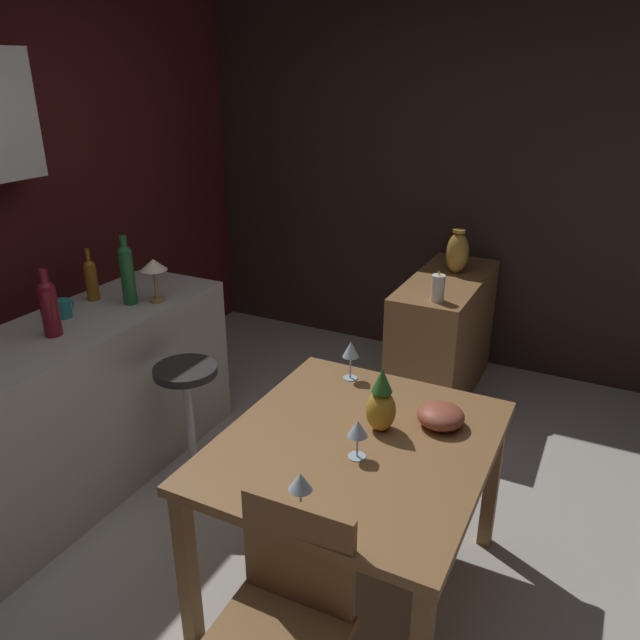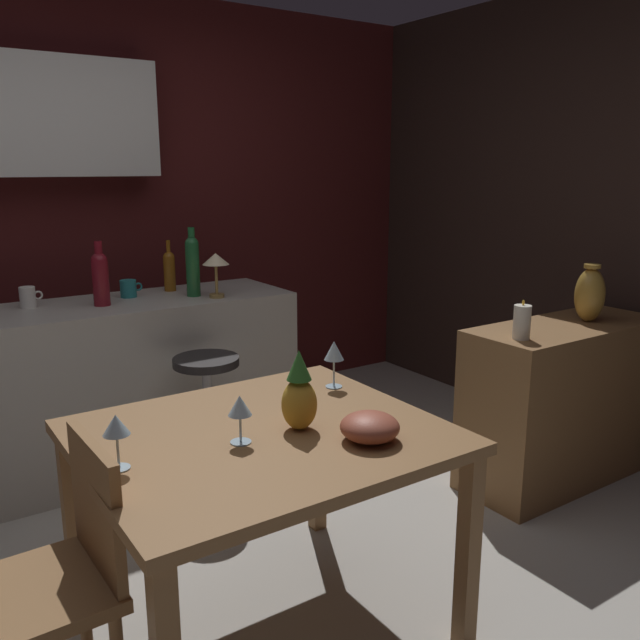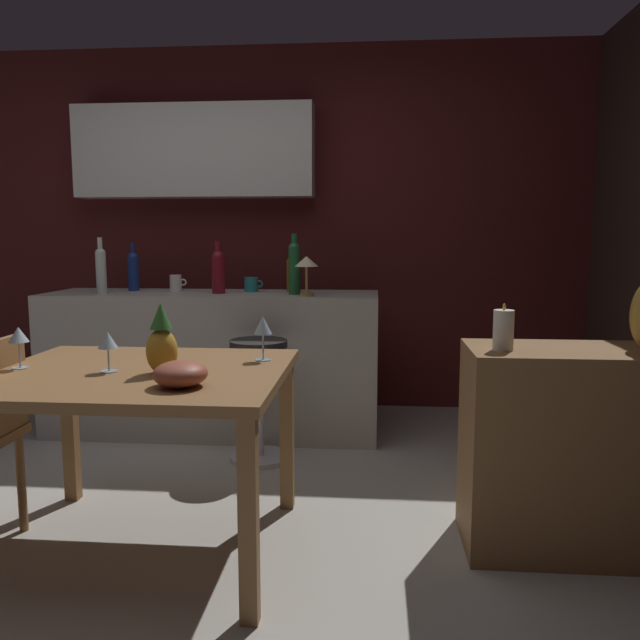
% 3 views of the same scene
% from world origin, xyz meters
% --- Properties ---
extents(ground_plane, '(9.00, 9.00, 0.00)m').
position_xyz_m(ground_plane, '(0.00, 0.00, 0.00)').
color(ground_plane, '#B7B2A8').
extents(wall_kitchen_back, '(5.20, 0.33, 2.60)m').
position_xyz_m(wall_kitchen_back, '(-0.06, 2.08, 1.41)').
color(wall_kitchen_back, '#4C1919').
rests_on(wall_kitchen_back, ground_plane).
extents(wall_side_right, '(0.10, 4.40, 2.60)m').
position_xyz_m(wall_side_right, '(2.55, 0.30, 1.30)').
color(wall_side_right, '#33231E').
rests_on(wall_side_right, ground_plane).
extents(dining_table, '(1.14, 1.00, 0.74)m').
position_xyz_m(dining_table, '(0.07, -0.23, 0.65)').
color(dining_table, olive).
rests_on(dining_table, ground_plane).
extents(kitchen_counter, '(2.10, 0.60, 0.90)m').
position_xyz_m(kitchen_counter, '(-0.04, 1.35, 0.45)').
color(kitchen_counter, '#B2ADA3').
rests_on(kitchen_counter, ground_plane).
extents(sideboard_cabinet, '(1.10, 0.44, 0.82)m').
position_xyz_m(sideboard_cabinet, '(1.91, -0.06, 0.41)').
color(sideboard_cabinet, olive).
rests_on(sideboard_cabinet, ground_plane).
extents(chair_near_window, '(0.41, 0.41, 0.86)m').
position_xyz_m(chair_near_window, '(-0.60, -0.28, 0.48)').
color(chair_near_window, olive).
rests_on(chair_near_window, ground_plane).
extents(bar_stool, '(0.34, 0.34, 0.69)m').
position_xyz_m(bar_stool, '(0.35, 0.83, 0.37)').
color(bar_stool, '#262323').
rests_on(bar_stool, ground_plane).
extents(wine_glass_left, '(0.08, 0.08, 0.17)m').
position_xyz_m(wine_glass_left, '(-0.40, -0.24, 0.87)').
color(wine_glass_left, silver).
rests_on(wine_glass_left, dining_table).
extents(wine_glass_right, '(0.07, 0.07, 0.16)m').
position_xyz_m(wine_glass_right, '(-0.03, -0.27, 0.86)').
color(wine_glass_right, silver).
rests_on(wine_glass_right, dining_table).
extents(wine_glass_center, '(0.08, 0.08, 0.19)m').
position_xyz_m(wine_glass_center, '(0.52, -0.00, 0.88)').
color(wine_glass_center, silver).
rests_on(wine_glass_center, dining_table).
extents(pineapple_centerpiece, '(0.12, 0.12, 0.27)m').
position_xyz_m(pineapple_centerpiece, '(0.18, -0.28, 0.86)').
color(pineapple_centerpiece, gold).
rests_on(pineapple_centerpiece, dining_table).
extents(fruit_bowl, '(0.19, 0.19, 0.09)m').
position_xyz_m(fruit_bowl, '(0.32, -0.49, 0.79)').
color(fruit_bowl, '#9E4C38').
rests_on(fruit_bowl, dining_table).
extents(wine_bottle_ruby, '(0.08, 0.08, 0.33)m').
position_xyz_m(wine_bottle_ruby, '(0.01, 1.31, 1.05)').
color(wine_bottle_ruby, maroon).
rests_on(wine_bottle_ruby, kitchen_counter).
extents(wine_bottle_green, '(0.07, 0.07, 0.37)m').
position_xyz_m(wine_bottle_green, '(0.49, 1.28, 1.08)').
color(wine_bottle_green, '#1E592D').
rests_on(wine_bottle_green, kitchen_counter).
extents(wine_bottle_amber, '(0.07, 0.07, 0.29)m').
position_xyz_m(wine_bottle_amber, '(0.45, 1.50, 1.02)').
color(wine_bottle_amber, '#8C5114').
rests_on(wine_bottle_amber, kitchen_counter).
extents(cup_teal, '(0.12, 0.09, 0.09)m').
position_xyz_m(cup_teal, '(0.19, 1.45, 0.95)').
color(cup_teal, teal).
rests_on(cup_teal, kitchen_counter).
extents(cup_white, '(0.11, 0.08, 0.11)m').
position_xyz_m(cup_white, '(-0.31, 1.46, 0.95)').
color(cup_white, white).
rests_on(cup_white, kitchen_counter).
extents(counter_lamp, '(0.14, 0.14, 0.24)m').
position_xyz_m(counter_lamp, '(0.58, 1.17, 1.09)').
color(counter_lamp, '#A58447').
rests_on(counter_lamp, kitchen_counter).
extents(pillar_candle_tall, '(0.08, 0.08, 0.18)m').
position_xyz_m(pillar_candle_tall, '(1.48, -0.12, 0.90)').
color(pillar_candle_tall, white).
rests_on(pillar_candle_tall, sideboard_cabinet).
extents(vase_brass, '(0.15, 0.15, 0.29)m').
position_xyz_m(vase_brass, '(2.04, -0.08, 0.96)').
color(vase_brass, '#B78C38').
rests_on(vase_brass, sideboard_cabinet).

